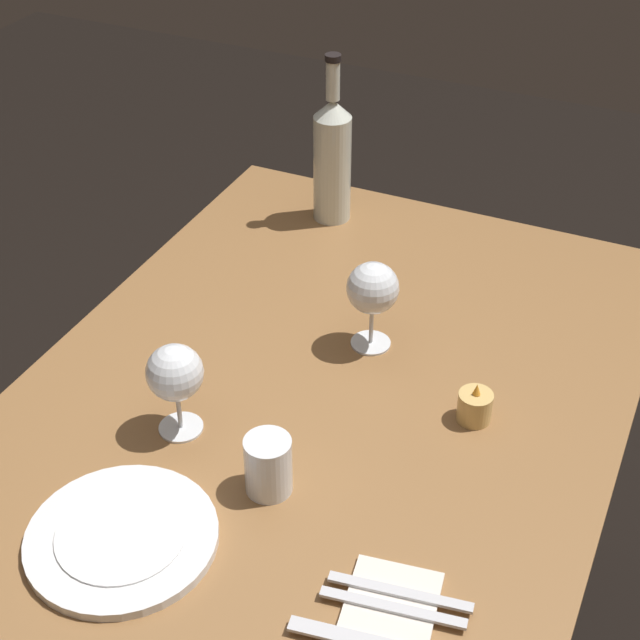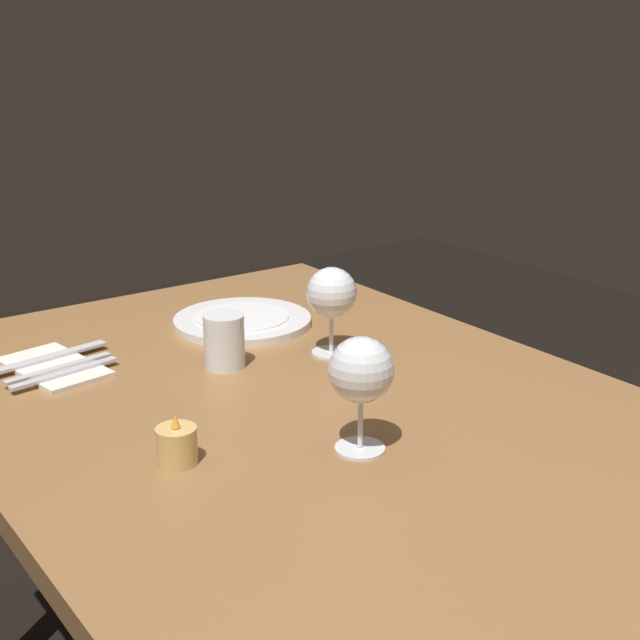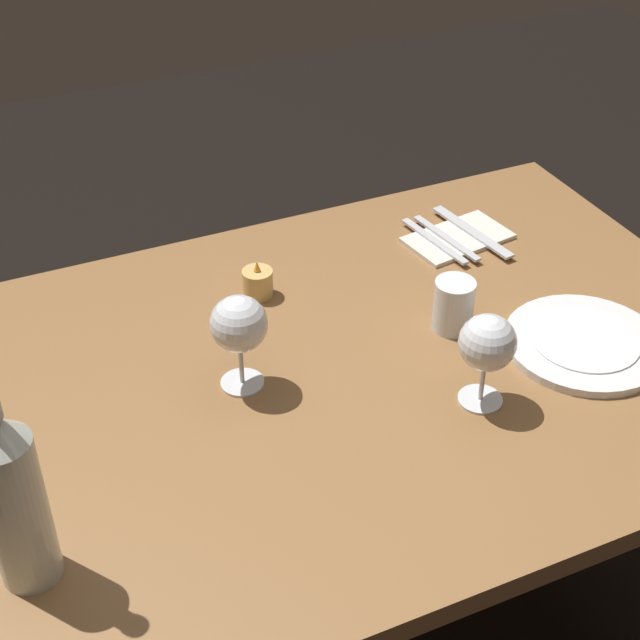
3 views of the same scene
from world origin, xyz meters
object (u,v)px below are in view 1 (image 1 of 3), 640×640
at_px(wine_glass_right, 373,290).
at_px(dinner_plate, 122,537).
at_px(votive_candle, 475,407).
at_px(fork_outer, 400,592).
at_px(wine_glass_left, 175,374).
at_px(wine_bottle, 332,157).
at_px(fork_inner, 393,608).
at_px(folded_napkin, 385,627).
at_px(water_tumbler, 268,468).

distance_m(wine_glass_right, dinner_plate, 0.55).
relative_size(votive_candle, fork_outer, 0.37).
xyz_separation_m(wine_glass_left, fork_outer, (0.15, 0.40, -0.09)).
relative_size(votive_candle, dinner_plate, 0.27).
relative_size(wine_glass_left, dinner_plate, 0.59).
height_order(wine_glass_left, wine_glass_right, wine_glass_right).
relative_size(wine_bottle, dinner_plate, 1.33).
bearing_deg(dinner_plate, fork_outer, 100.29).
bearing_deg(fork_inner, fork_outer, 180.00).
relative_size(wine_glass_right, folded_napkin, 0.75).
bearing_deg(water_tumbler, dinner_plate, -38.72).
bearing_deg(wine_glass_left, dinner_plate, 10.92).
relative_size(wine_glass_right, fork_inner, 0.86).
distance_m(wine_glass_right, fork_inner, 0.54).
bearing_deg(votive_candle, wine_glass_right, -117.03).
relative_size(votive_candle, fork_inner, 0.37).
bearing_deg(wine_glass_right, wine_bottle, -147.41).
distance_m(wine_glass_left, water_tumbler, 0.19).
bearing_deg(wine_glass_left, wine_bottle, -175.96).
distance_m(wine_glass_left, wine_bottle, 0.66).
bearing_deg(fork_inner, wine_glass_right, -155.22).
height_order(wine_glass_left, folded_napkin, wine_glass_left).
distance_m(fork_inner, fork_outer, 0.02).
distance_m(wine_glass_left, fork_inner, 0.45).
xyz_separation_m(water_tumbler, fork_inner, (0.12, 0.23, -0.03)).
height_order(wine_glass_left, wine_bottle, wine_bottle).
bearing_deg(folded_napkin, dinner_plate, -87.57).
height_order(wine_bottle, dinner_plate, wine_bottle).
height_order(wine_bottle, fork_inner, wine_bottle).
bearing_deg(wine_glass_right, fork_outer, 25.96).
xyz_separation_m(water_tumbler, votive_candle, (-0.25, 0.21, -0.02)).
xyz_separation_m(wine_glass_right, dinner_plate, (0.52, -0.14, -0.10)).
bearing_deg(wine_bottle, votive_candle, 43.38).
distance_m(water_tumbler, votive_candle, 0.33).
height_order(wine_glass_left, dinner_plate, wine_glass_left).
relative_size(wine_bottle, fork_inner, 1.86).
height_order(votive_candle, folded_napkin, votive_candle).
height_order(folded_napkin, fork_outer, fork_outer).
relative_size(wine_bottle, fork_outer, 1.86).
bearing_deg(wine_glass_left, folded_napkin, 63.32).
height_order(water_tumbler, votive_candle, water_tumbler).
xyz_separation_m(wine_glass_right, water_tumbler, (0.36, -0.01, -0.07)).
height_order(dinner_plate, fork_outer, dinner_plate).
xyz_separation_m(wine_bottle, fork_inner, (0.83, 0.45, -0.12)).
distance_m(wine_glass_right, wine_bottle, 0.42).
xyz_separation_m(wine_glass_left, wine_bottle, (-0.66, -0.05, 0.03)).
height_order(wine_glass_left, water_tumbler, wine_glass_left).
bearing_deg(fork_inner, dinner_plate, -83.61).
relative_size(wine_glass_left, wine_glass_right, 0.97).
distance_m(water_tumbler, folded_napkin, 0.27).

